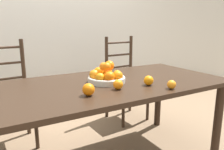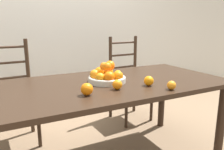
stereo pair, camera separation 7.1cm
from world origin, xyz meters
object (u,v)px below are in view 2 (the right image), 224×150
Objects in this scene: fruit_bowl at (107,76)px; orange_loose_1 at (117,85)px; chair_left at (12,96)px; orange_loose_2 at (87,89)px; chair_right at (129,81)px; orange_loose_0 at (149,81)px; orange_loose_3 at (172,85)px.

orange_loose_1 is at bearing -95.56° from fruit_bowl.
chair_left is (-0.65, 0.97, -0.27)m from orange_loose_1.
orange_loose_2 is (-0.24, -0.03, 0.01)m from orange_loose_1.
fruit_bowl reaches higher than orange_loose_2.
chair_right reaches higher than fruit_bowl.
orange_loose_2 is at bearing -136.76° from chair_right.
orange_loose_0 is 0.07× the size of chair_right.
fruit_bowl is 0.35m from orange_loose_2.
chair_left is at bearing 131.63° from fruit_bowl.
orange_loose_1 is 0.38m from orange_loose_3.
orange_loose_3 is (0.34, -0.18, -0.00)m from orange_loose_1.
orange_loose_0 reaches higher than orange_loose_1.
chair_left is 1.34m from chair_right.
chair_right is (0.67, 0.76, -0.29)m from fruit_bowl.
chair_left is at bearing 132.39° from orange_loose_0.
chair_left is at bearing 112.56° from orange_loose_2.
orange_loose_0 is at bearing -4.57° from orange_loose_1.
orange_loose_2 is at bearing 165.51° from orange_loose_3.
orange_loose_1 is 1.22m from chair_right.
chair_left is (-0.99, 1.15, -0.27)m from orange_loose_3.
chair_left is at bearing 123.85° from orange_loose_1.
orange_loose_2 is at bearing -136.62° from fruit_bowl.
fruit_bowl reaches higher than orange_loose_3.
orange_loose_0 is 1.17× the size of orange_loose_3.
orange_loose_2 is 1.39m from chair_right.
orange_loose_0 is 0.18m from orange_loose_3.
chair_right is (0.69, 0.97, -0.27)m from orange_loose_1.
orange_loose_0 is 1.37m from chair_left.
chair_right is (0.44, 0.99, -0.27)m from orange_loose_0.
chair_left reaches higher than orange_loose_1.
fruit_bowl reaches higher than orange_loose_1.
chair_right is at bearing 72.81° from orange_loose_3.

